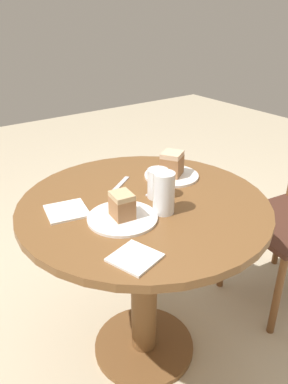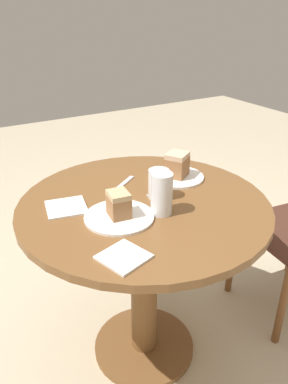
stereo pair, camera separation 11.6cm
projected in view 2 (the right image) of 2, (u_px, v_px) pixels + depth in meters
ground_plane at (144, 347)px, 1.76m from camera, size 8.00×8.00×0.00m
table at (144, 244)px, 1.50m from camera, size 0.95×0.95×0.78m
plate_near at (176, 177)px, 1.61m from camera, size 0.23×0.23×0.01m
plate_far at (119, 217)px, 1.30m from camera, size 0.25×0.25×0.01m
cake_slice_near at (177, 165)px, 1.58m from camera, size 0.12×0.12×0.10m
cake_slice_far at (119, 204)px, 1.28m from camera, size 0.09×0.08×0.09m
glass_lemonade at (162, 196)px, 1.31m from camera, size 0.08×0.08×0.15m
glass_water at (159, 186)px, 1.42m from camera, size 0.08×0.08×0.11m
napkin_stack at (66, 207)px, 1.37m from camera, size 0.17×0.17×0.01m
fork at (160, 189)px, 1.50m from camera, size 0.07×0.15×0.00m
spoon at (124, 183)px, 1.55m from camera, size 0.10×0.14×0.00m
napkin_side at (124, 257)px, 1.10m from camera, size 0.16×0.16×0.01m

